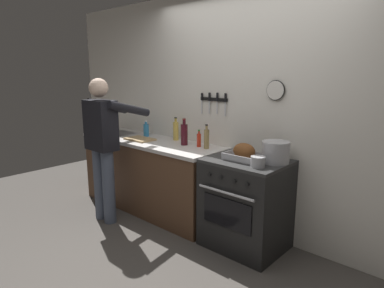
# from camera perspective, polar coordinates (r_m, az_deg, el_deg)

# --- Properties ---
(ground_plane) EXTENTS (8.00, 8.00, 0.00)m
(ground_plane) POSITION_cam_1_polar(r_m,az_deg,el_deg) (3.11, -5.88, -21.83)
(ground_plane) COLOR #4C4742
(wall_back) EXTENTS (6.00, 0.13, 2.60)m
(wall_back) POSITION_cam_1_polar(r_m,az_deg,el_deg) (3.64, 9.74, 5.17)
(wall_back) COLOR white
(wall_back) RESTS_ON ground
(counter_block) EXTENTS (2.03, 0.65, 0.90)m
(counter_block) POSITION_cam_1_polar(r_m,az_deg,el_deg) (4.33, -6.99, -5.03)
(counter_block) COLOR brown
(counter_block) RESTS_ON ground
(stove) EXTENTS (0.76, 0.67, 0.90)m
(stove) POSITION_cam_1_polar(r_m,az_deg,el_deg) (3.44, 9.04, -9.91)
(stove) COLOR black
(stove) RESTS_ON ground
(person_cook) EXTENTS (0.51, 0.63, 1.66)m
(person_cook) POSITION_cam_1_polar(r_m,az_deg,el_deg) (3.97, -14.73, 0.45)
(person_cook) COLOR #4C566B
(person_cook) RESTS_ON ground
(roasting_pan) EXTENTS (0.35, 0.26, 0.17)m
(roasting_pan) POSITION_cam_1_polar(r_m,az_deg,el_deg) (3.26, 8.77, -1.47)
(roasting_pan) COLOR #B7B7BC
(roasting_pan) RESTS_ON stove
(stock_pot) EXTENTS (0.26, 0.26, 0.20)m
(stock_pot) POSITION_cam_1_polar(r_m,az_deg,el_deg) (3.23, 13.93, -1.33)
(stock_pot) COLOR #B7B7BC
(stock_pot) RESTS_ON stove
(saucepan) EXTENTS (0.13, 0.13, 0.09)m
(saucepan) POSITION_cam_1_polar(r_m,az_deg,el_deg) (3.06, 11.06, -2.95)
(saucepan) COLOR #B7B7BC
(saucepan) RESTS_ON stove
(cutting_board) EXTENTS (0.36, 0.24, 0.02)m
(cutting_board) POSITION_cam_1_polar(r_m,az_deg,el_deg) (4.23, -8.78, 0.83)
(cutting_board) COLOR tan
(cutting_board) RESTS_ON counter_block
(bottle_cooking_oil) EXTENTS (0.07, 0.07, 0.28)m
(bottle_cooking_oil) POSITION_cam_1_polar(r_m,az_deg,el_deg) (4.15, -2.75, 2.28)
(bottle_cooking_oil) COLOR gold
(bottle_cooking_oil) RESTS_ON counter_block
(bottle_dish_soap) EXTENTS (0.07, 0.07, 0.21)m
(bottle_dish_soap) POSITION_cam_1_polar(r_m,az_deg,el_deg) (4.44, -7.74, 2.38)
(bottle_dish_soap) COLOR #338CCC
(bottle_dish_soap) RESTS_ON counter_block
(bottle_vinegar) EXTENTS (0.06, 0.06, 0.27)m
(bottle_vinegar) POSITION_cam_1_polar(r_m,az_deg,el_deg) (3.70, 2.46, 0.92)
(bottle_vinegar) COLOR #997F4C
(bottle_vinegar) RESTS_ON counter_block
(bottle_hot_sauce) EXTENTS (0.05, 0.05, 0.19)m
(bottle_hot_sauce) POSITION_cam_1_polar(r_m,az_deg,el_deg) (3.79, 1.18, 0.71)
(bottle_hot_sauce) COLOR red
(bottle_hot_sauce) RESTS_ON counter_block
(bottle_wine_red) EXTENTS (0.08, 0.08, 0.31)m
(bottle_wine_red) POSITION_cam_1_polar(r_m,az_deg,el_deg) (3.87, -1.32, 1.71)
(bottle_wine_red) COLOR #47141E
(bottle_wine_red) RESTS_ON counter_block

